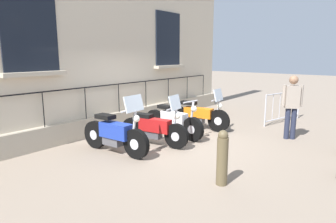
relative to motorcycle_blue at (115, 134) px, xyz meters
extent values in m
plane|color=gray|center=(0.44, 1.59, -0.46)|extent=(60.00, 60.00, 0.00)
cube|color=#B1A48F|center=(-1.65, 1.59, -0.19)|extent=(0.20, 11.61, 0.55)
cube|color=black|center=(-1.71, 4.14, 2.39)|extent=(0.06, 1.34, 1.88)
cube|color=#BCAE97|center=(-1.63, 4.14, 1.39)|extent=(0.24, 1.54, 0.10)
cube|color=black|center=(-1.71, -0.96, 2.39)|extent=(0.06, 1.34, 1.88)
cube|color=#BCAE97|center=(-1.63, -0.96, 1.39)|extent=(0.24, 1.54, 0.10)
cube|color=black|center=(-1.61, 1.59, 0.95)|extent=(0.03, 9.75, 0.03)
cylinder|color=black|center=(-1.61, -0.85, 0.52)|extent=(0.02, 0.02, 0.87)
cylinder|color=black|center=(-1.61, 0.37, 0.52)|extent=(0.02, 0.02, 0.87)
cylinder|color=black|center=(-1.61, 1.59, 0.52)|extent=(0.02, 0.02, 0.87)
cylinder|color=black|center=(-1.61, 2.81, 0.52)|extent=(0.02, 0.02, 0.87)
cylinder|color=black|center=(-1.61, 4.03, 0.52)|extent=(0.02, 0.02, 0.87)
cylinder|color=black|center=(-1.61, 5.25, 0.52)|extent=(0.02, 0.02, 0.87)
cylinder|color=black|center=(-1.61, 6.47, 0.52)|extent=(0.02, 0.02, 0.87)
cylinder|color=black|center=(0.65, 0.03, -0.12)|extent=(0.69, 0.16, 0.69)
cylinder|color=silver|center=(0.65, 0.03, -0.12)|extent=(0.25, 0.15, 0.24)
cylinder|color=black|center=(-0.70, -0.04, -0.12)|extent=(0.69, 0.16, 0.69)
cylinder|color=silver|center=(-0.70, -0.04, -0.12)|extent=(0.25, 0.15, 0.24)
cube|color=#1E389E|center=(0.02, 0.00, 0.10)|extent=(0.84, 0.35, 0.35)
cube|color=#4C4C51|center=(-0.08, -0.01, -0.15)|extent=(0.51, 0.27, 0.24)
cube|color=black|center=(-0.31, -0.02, 0.39)|extent=(0.48, 0.30, 0.10)
cylinder|color=silver|center=(0.60, 0.03, 0.26)|extent=(0.16, 0.07, 0.77)
cylinder|color=silver|center=(0.55, 0.03, 0.64)|extent=(0.07, 0.67, 0.04)
sphere|color=white|center=(0.67, 0.04, 0.46)|extent=(0.16, 0.16, 0.16)
cylinder|color=silver|center=(-0.24, 0.15, -0.27)|extent=(0.75, 0.12, 0.08)
cube|color=silver|center=(0.61, 0.03, 0.79)|extent=(0.15, 0.56, 0.36)
cylinder|color=black|center=(0.93, 1.15, -0.14)|extent=(0.65, 0.20, 0.64)
cylinder|color=silver|center=(0.93, 1.15, -0.14)|extent=(0.24, 0.16, 0.22)
cylinder|color=black|center=(-0.40, 0.96, -0.14)|extent=(0.65, 0.20, 0.64)
cylinder|color=silver|center=(-0.40, 0.96, -0.14)|extent=(0.24, 0.16, 0.22)
cube|color=red|center=(0.31, 1.06, 0.06)|extent=(0.89, 0.37, 0.33)
cube|color=#4C4C51|center=(0.21, 1.05, -0.17)|extent=(0.54, 0.28, 0.22)
cube|color=black|center=(-0.04, 1.01, 0.28)|extent=(0.51, 0.30, 0.10)
cylinder|color=silver|center=(0.88, 1.14, 0.20)|extent=(0.17, 0.08, 0.70)
cylinder|color=silver|center=(0.83, 1.14, 0.55)|extent=(0.11, 0.56, 0.04)
sphere|color=white|center=(0.95, 1.15, 0.37)|extent=(0.16, 0.16, 0.16)
cylinder|color=silver|center=(0.03, 1.16, -0.29)|extent=(0.78, 0.19, 0.08)
cube|color=silver|center=(0.89, 1.14, 0.70)|extent=(0.19, 0.47, 0.36)
cylinder|color=black|center=(0.88, 1.96, -0.13)|extent=(0.66, 0.21, 0.65)
cylinder|color=silver|center=(0.88, 1.96, -0.13)|extent=(0.25, 0.18, 0.23)
cylinder|color=black|center=(-0.63, 2.14, -0.13)|extent=(0.66, 0.21, 0.65)
cylinder|color=silver|center=(-0.63, 2.14, -0.13)|extent=(0.25, 0.18, 0.23)
cube|color=silver|center=(0.17, 2.04, 0.07)|extent=(0.88, 0.35, 0.33)
cube|color=#4C4C51|center=(0.07, 2.06, -0.17)|extent=(0.53, 0.26, 0.23)
cube|color=black|center=(-0.17, 2.09, 0.34)|extent=(0.50, 0.28, 0.10)
cylinder|color=silver|center=(0.83, 1.97, 0.23)|extent=(0.17, 0.08, 0.75)
cylinder|color=silver|center=(0.78, 1.97, 0.60)|extent=(0.10, 0.56, 0.04)
sphere|color=white|center=(0.90, 1.96, 0.42)|extent=(0.16, 0.16, 0.16)
cylinder|color=silver|center=(-0.07, 2.21, -0.28)|extent=(0.77, 0.17, 0.08)
cylinder|color=black|center=(0.95, 3.24, -0.12)|extent=(0.69, 0.18, 0.68)
cylinder|color=silver|center=(0.95, 3.24, -0.12)|extent=(0.25, 0.15, 0.24)
cylinder|color=black|center=(-0.49, 3.07, -0.12)|extent=(0.69, 0.18, 0.68)
cylinder|color=silver|center=(-0.49, 3.07, -0.12)|extent=(0.25, 0.15, 0.24)
cube|color=orange|center=(0.28, 3.16, 0.06)|extent=(0.93, 0.39, 0.29)
cube|color=#4C4C51|center=(0.18, 3.15, -0.16)|extent=(0.56, 0.29, 0.24)
cube|color=black|center=(-0.08, 3.12, 0.34)|extent=(0.53, 0.32, 0.10)
cylinder|color=silver|center=(0.90, 3.24, 0.19)|extent=(0.17, 0.08, 0.64)
cylinder|color=silver|center=(0.85, 3.23, 0.51)|extent=(0.11, 0.64, 0.04)
sphere|color=white|center=(0.97, 3.24, 0.33)|extent=(0.16, 0.16, 0.16)
cylinder|color=silver|center=(-0.01, 3.29, -0.27)|extent=(0.81, 0.17, 0.08)
cube|color=silver|center=(0.91, 3.24, 0.66)|extent=(0.18, 0.53, 0.36)
cylinder|color=#B7B7BF|center=(1.80, 4.75, 0.06)|extent=(0.05, 0.05, 1.05)
cylinder|color=#B7B7BF|center=(2.28, 6.72, 0.06)|extent=(0.05, 0.05, 1.05)
cylinder|color=#B7B7BF|center=(2.04, 5.74, 0.56)|extent=(0.52, 1.98, 0.04)
cylinder|color=#B7B7BF|center=(2.04, 5.74, -0.31)|extent=(0.52, 1.98, 0.04)
cylinder|color=#B7B7BF|center=(1.90, 5.15, 0.14)|extent=(0.02, 0.02, 0.87)
cylinder|color=#B7B7BF|center=(1.99, 5.54, 0.14)|extent=(0.02, 0.02, 0.87)
cylinder|color=#B7B7BF|center=(2.09, 5.94, 0.14)|extent=(0.02, 0.02, 0.87)
cylinder|color=#B7B7BF|center=(2.19, 6.33, 0.14)|extent=(0.02, 0.02, 0.87)
cylinder|color=brown|center=(2.79, 0.03, -0.02)|extent=(0.20, 0.20, 0.88)
sphere|color=brown|center=(2.79, 0.03, 0.46)|extent=(0.18, 0.18, 0.18)
cylinder|color=#23283D|center=(2.79, 3.76, -0.03)|extent=(0.14, 0.14, 0.87)
cylinder|color=#23283D|center=(2.93, 3.84, -0.03)|extent=(0.14, 0.14, 0.87)
cube|color=gray|center=(2.86, 3.80, 0.72)|extent=(0.42, 0.36, 0.62)
sphere|color=#8C664C|center=(2.86, 3.80, 1.17)|extent=(0.24, 0.24, 0.24)
cylinder|color=gray|center=(2.66, 3.69, 0.75)|extent=(0.09, 0.09, 0.58)
cylinder|color=gray|center=(3.05, 3.90, 0.75)|extent=(0.09, 0.09, 0.58)
camera|label=1|loc=(5.13, -4.46, 1.85)|focal=31.51mm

